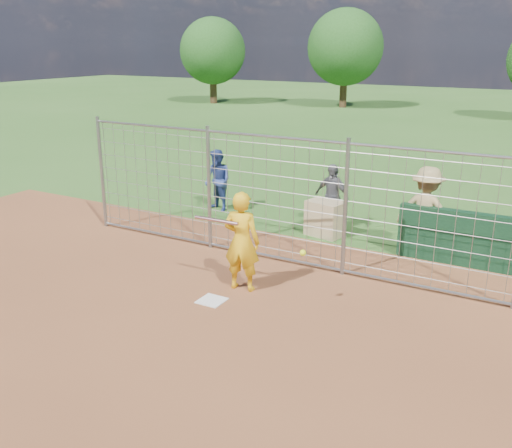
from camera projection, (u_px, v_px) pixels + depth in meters
The scene contains 11 objects.
ground at pixel (218, 297), 9.87m from camera, with size 100.00×100.00×0.00m, color #2D591E.
infield_dirt at pixel (92, 383), 7.38m from camera, with size 18.00×18.00×0.00m, color brown.
home_plate at pixel (212, 301), 9.70m from camera, with size 0.43×0.43×0.02m, color silver.
dugout_wall at pixel (465, 239), 11.09m from camera, with size 2.60×0.20×1.10m, color #11381E.
batter at pixel (242, 241), 9.91m from camera, with size 0.65×0.43×1.80m, color gold.
bystander_a at pixel (218, 181), 14.66m from camera, with size 0.78×0.60×1.60m, color navy.
bystander_b at pixel (332, 197), 13.24m from camera, with size 0.91×0.38×1.55m, color #505055.
bystander_c at pixel (426, 212), 11.55m from camera, with size 1.20×0.69×1.85m, color #9A8454.
equipment_bin at pixel (325, 218), 12.88m from camera, with size 0.80×0.55×0.80m, color tan.
equipment_in_play at pixel (236, 228), 9.61m from camera, with size 2.09×0.16×0.40m.
backstop_fence at pixel (273, 200), 11.14m from camera, with size 9.08×0.08×2.60m.
Camera 1 is at (5.01, -7.52, 4.22)m, focal length 40.00 mm.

